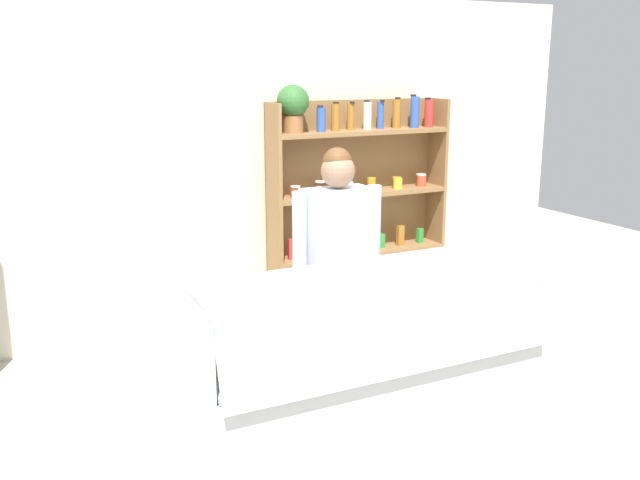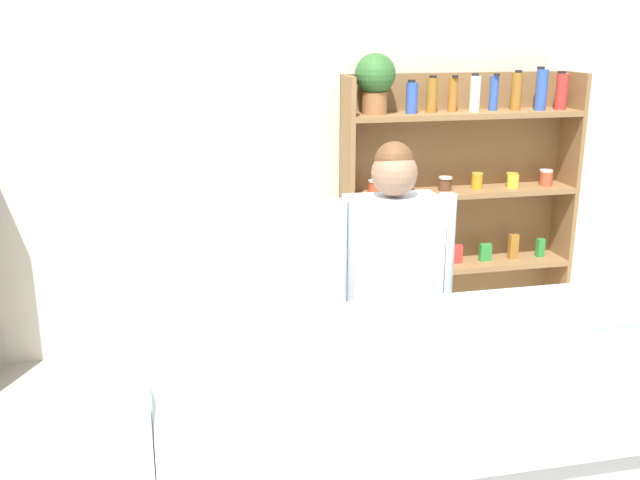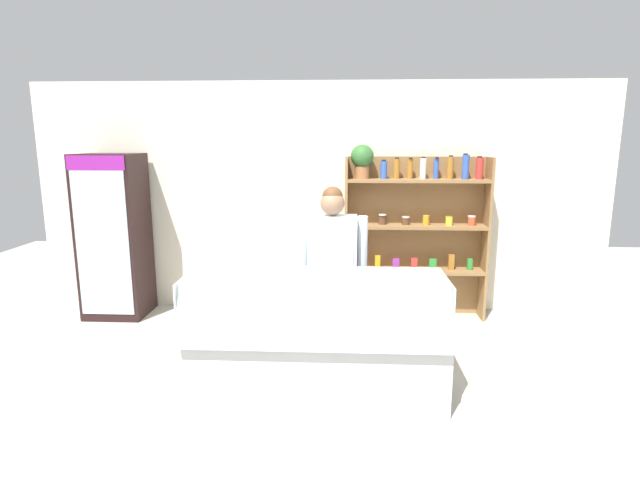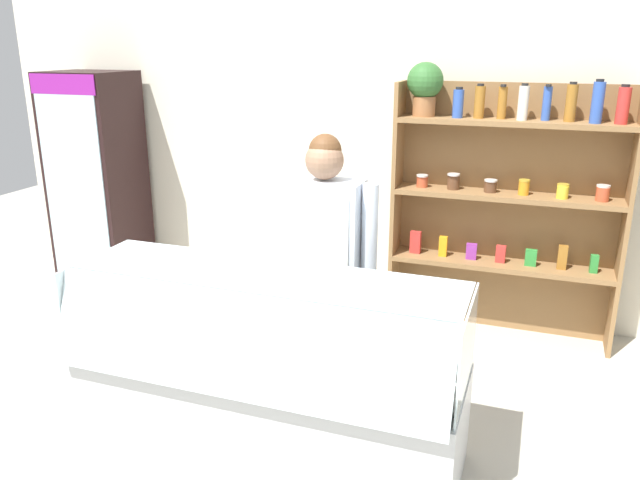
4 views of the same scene
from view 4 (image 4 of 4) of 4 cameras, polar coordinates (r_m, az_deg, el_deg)
ground_plane at (r=3.56m, az=-6.50°, el=-18.92°), size 12.00×12.00×0.00m
back_wall at (r=5.06m, az=4.52°, el=8.91°), size 6.80×0.10×2.70m
drinks_fridge at (r=5.87m, az=-19.67°, el=5.07°), size 0.68×0.60×1.88m
shelving_unit at (r=4.67m, az=15.96°, el=4.57°), size 1.61×0.29×1.98m
deli_display_case at (r=3.41m, az=-5.06°, el=-14.35°), size 2.05×0.71×1.01m
shop_clerk at (r=3.58m, az=0.37°, el=-1.01°), size 0.62×0.25×1.64m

